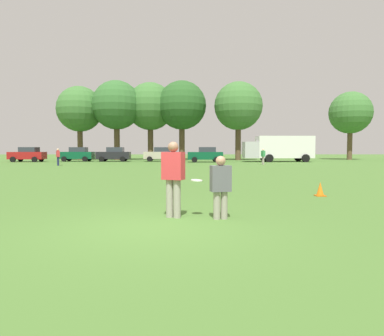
# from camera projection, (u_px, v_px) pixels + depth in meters

# --- Properties ---
(ground_plane) EXTENTS (192.87, 192.87, 0.00)m
(ground_plane) POSITION_uv_depth(u_px,v_px,m) (155.00, 227.00, 7.06)
(ground_plane) COLOR #47702D
(player_thrower) EXTENTS (0.55, 0.43, 1.75)m
(player_thrower) POSITION_uv_depth(u_px,v_px,m) (173.00, 175.00, 7.98)
(player_thrower) COLOR gray
(player_thrower) RESTS_ON ground
(player_defender) EXTENTS (0.49, 0.34, 1.43)m
(player_defender) POSITION_uv_depth(u_px,v_px,m) (221.00, 184.00, 7.81)
(player_defender) COLOR gray
(player_defender) RESTS_ON ground
(frisbee) EXTENTS (0.27, 0.27, 0.05)m
(frisbee) POSITION_uv_depth(u_px,v_px,m) (197.00, 180.00, 8.05)
(frisbee) COLOR white
(traffic_cone) EXTENTS (0.32, 0.32, 0.48)m
(traffic_cone) POSITION_uv_depth(u_px,v_px,m) (320.00, 189.00, 11.70)
(traffic_cone) COLOR #D8590C
(traffic_cone) RESTS_ON ground
(parked_car_near_left) EXTENTS (4.23, 2.28, 1.82)m
(parked_car_near_left) POSITION_uv_depth(u_px,v_px,m) (28.00, 154.00, 43.01)
(parked_car_near_left) COLOR maroon
(parked_car_near_left) RESTS_ON ground
(parked_car_mid_left) EXTENTS (4.23, 2.28, 1.82)m
(parked_car_mid_left) POSITION_uv_depth(u_px,v_px,m) (77.00, 154.00, 44.54)
(parked_car_mid_left) COLOR #0C4C2D
(parked_car_mid_left) RESTS_ON ground
(parked_car_center) EXTENTS (4.23, 2.28, 1.82)m
(parked_car_center) POSITION_uv_depth(u_px,v_px,m) (114.00, 154.00, 44.34)
(parked_car_center) COLOR black
(parked_car_center) RESTS_ON ground
(parked_car_mid_right) EXTENTS (4.23, 2.28, 1.82)m
(parked_car_mid_right) POSITION_uv_depth(u_px,v_px,m) (161.00, 154.00, 44.68)
(parked_car_mid_right) COLOR #B7AD99
(parked_car_mid_right) RESTS_ON ground
(parked_car_near_right) EXTENTS (4.23, 2.28, 1.82)m
(parked_car_near_right) POSITION_uv_depth(u_px,v_px,m) (205.00, 155.00, 41.95)
(parked_car_near_right) COLOR #0C4C2D
(parked_car_near_right) RESTS_ON ground
(box_truck) EXTENTS (8.54, 3.12, 3.18)m
(box_truck) POSITION_uv_depth(u_px,v_px,m) (279.00, 148.00, 43.01)
(box_truck) COLOR white
(box_truck) RESTS_ON ground
(bystander_sideline_watcher) EXTENTS (0.46, 0.52, 1.64)m
(bystander_sideline_watcher) POSITION_uv_depth(u_px,v_px,m) (58.00, 156.00, 33.23)
(bystander_sideline_watcher) COLOR #1E234C
(bystander_sideline_watcher) RESTS_ON ground
(bystander_far_jogger) EXTENTS (0.39, 0.51, 1.63)m
(bystander_far_jogger) POSITION_uv_depth(u_px,v_px,m) (263.00, 156.00, 35.36)
(bystander_far_jogger) COLOR gray
(bystander_far_jogger) RESTS_ON ground
(tree_west_oak) EXTENTS (6.57, 6.57, 10.68)m
(tree_west_oak) POSITION_uv_depth(u_px,v_px,m) (80.00, 109.00, 50.33)
(tree_west_oak) COLOR brown
(tree_west_oak) RESTS_ON ground
(tree_west_maple) EXTENTS (7.01, 7.01, 11.39)m
(tree_west_maple) POSITION_uv_depth(u_px,v_px,m) (117.00, 105.00, 49.73)
(tree_west_maple) COLOR brown
(tree_west_maple) RESTS_ON ground
(tree_center_elm) EXTENTS (7.01, 7.01, 11.39)m
(tree_center_elm) POSITION_uv_depth(u_px,v_px,m) (150.00, 107.00, 51.24)
(tree_center_elm) COLOR brown
(tree_center_elm) RESTS_ON ground
(tree_east_birch) EXTENTS (7.02, 7.02, 11.41)m
(tree_east_birch) POSITION_uv_depth(u_px,v_px,m) (182.00, 106.00, 50.06)
(tree_east_birch) COLOR brown
(tree_east_birch) RESTS_ON ground
(tree_east_oak) EXTENTS (6.85, 6.85, 11.13)m
(tree_east_oak) POSITION_uv_depth(u_px,v_px,m) (238.00, 106.00, 49.28)
(tree_east_oak) COLOR brown
(tree_east_oak) RESTS_ON ground
(tree_far_east_pine) EXTENTS (6.20, 6.20, 10.08)m
(tree_far_east_pine) POSITION_uv_depth(u_px,v_px,m) (350.00, 113.00, 51.44)
(tree_far_east_pine) COLOR brown
(tree_far_east_pine) RESTS_ON ground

